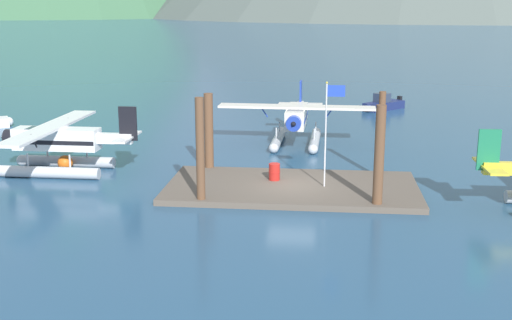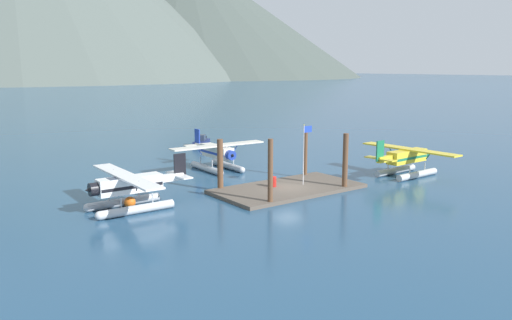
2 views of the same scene
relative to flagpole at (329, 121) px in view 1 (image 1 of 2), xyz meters
name	(u,v)px [view 1 (image 1 of 2)]	position (x,y,z in m)	size (l,w,h in m)	color
ground_plane	(292,190)	(-1.78, 0.11, -3.65)	(1200.00, 1200.00, 0.00)	navy
dock_platform	(292,188)	(-1.78, 0.11, -3.50)	(12.78, 6.62, 0.30)	brown
piling_near_left	(200,152)	(-5.95, -2.77, -1.07)	(0.40, 0.40, 5.16)	brown
piling_near_right	(379,158)	(2.31, -2.62, -1.20)	(0.46, 0.46, 4.91)	brown
piling_far_left	(209,133)	(-6.63, 3.30, -1.40)	(0.50, 0.50, 4.50)	brown
piling_far_right	(381,135)	(2.85, 3.09, -1.27)	(0.36, 0.36, 4.76)	brown
flagpole	(329,121)	(0.00, 0.00, 0.00)	(0.95, 0.10, 5.32)	silver
fuel_drum	(274,172)	(-2.75, 0.96, -2.91)	(0.62, 0.62, 0.88)	#AD1E19
mooring_buoy	(65,163)	(-14.94, 2.92, -3.22)	(0.86, 0.86, 0.86)	orange
seaplane_white_port_fwd	(57,145)	(-15.14, 2.38, -2.07)	(7.98, 10.41, 3.84)	#B7BABF
seaplane_cream_bow_centre	(297,122)	(-2.05, 11.17, -2.07)	(10.43, 7.98, 3.84)	#B7BABF
boat_navy_open_north	(383,104)	(5.03, 26.56, -3.16)	(3.96, 4.09, 1.50)	navy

